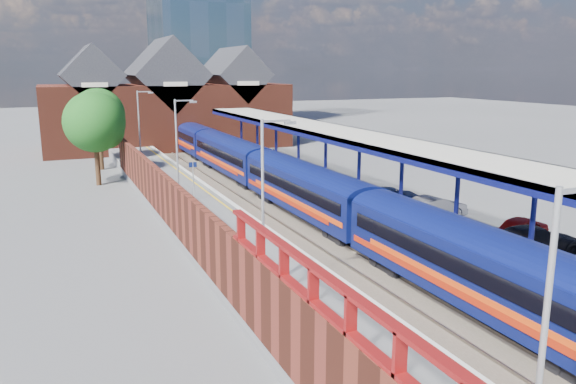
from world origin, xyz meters
name	(u,v)px	position (x,y,z in m)	size (l,w,h in m)	color
ground	(235,188)	(0.00, 30.00, 0.00)	(240.00, 240.00, 0.00)	#5B5B5E
ballast_bed	(280,216)	(0.00, 20.00, 0.03)	(6.00, 76.00, 0.06)	#473D33
rails	(280,214)	(0.00, 20.00, 0.12)	(4.51, 76.00, 0.14)	slate
left_platform	(202,217)	(-5.50, 20.00, 0.50)	(5.00, 76.00, 1.00)	#565659
right_platform	(356,201)	(6.00, 20.00, 0.50)	(6.00, 76.00, 1.00)	#565659
coping_left	(236,206)	(-3.15, 20.00, 1.02)	(0.30, 76.00, 0.05)	silver
coping_right	(321,197)	(3.15, 20.00, 1.02)	(0.30, 76.00, 0.05)	silver
yellow_line	(227,207)	(-3.75, 20.00, 1.01)	(0.14, 76.00, 0.01)	yellow
train	(263,168)	(1.49, 27.07, 2.12)	(2.88, 65.91, 3.45)	#0B134F
canopy	(338,134)	(5.48, 21.95, 5.25)	(4.50, 52.00, 4.48)	#0F1358
lamp_post_a	(548,351)	(-6.36, -8.00, 4.99)	(1.48, 0.18, 7.00)	#A5A8AA
lamp_post_b	(266,194)	(-6.36, 6.00, 4.99)	(1.48, 0.18, 7.00)	#A5A8AA
lamp_post_c	(179,145)	(-6.36, 22.00, 4.99)	(1.48, 0.18, 7.00)	#A5A8AA
lamp_post_d	(141,124)	(-6.36, 38.00, 4.99)	(1.48, 0.18, 7.00)	#A5A8AA
platform_sign	(193,173)	(-5.00, 24.00, 2.69)	(0.55, 0.08, 2.50)	#A5A8AA
brick_wall	(183,215)	(-8.10, 13.54, 2.45)	(0.35, 50.00, 3.86)	#592317
station_building	(166,105)	(0.00, 58.00, 5.45)	(30.00, 12.12, 13.78)	#592317
glass_tower	(197,5)	(10.00, 80.00, 20.20)	(14.20, 14.20, 40.30)	#48687C
tree_near	(96,124)	(-10.35, 35.91, 5.35)	(5.20, 5.20, 8.10)	#382314
tree_far	(100,116)	(-9.35, 43.91, 5.35)	(5.20, 5.20, 8.10)	#382314
parked_car_red	(522,228)	(8.50, 6.86, 1.66)	(1.55, 3.85, 1.31)	#A90E0E
parked_car_silver	(434,208)	(6.79, 12.08, 1.72)	(1.52, 4.35, 1.43)	#AEAEB3
parked_car_dark	(536,240)	(7.44, 4.94, 1.68)	(1.90, 4.67, 1.35)	black
parked_car_blue	(392,196)	(6.71, 16.45, 1.56)	(1.87, 4.05, 1.13)	navy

